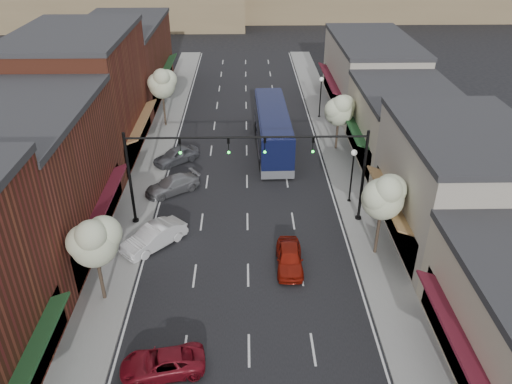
{
  "coord_description": "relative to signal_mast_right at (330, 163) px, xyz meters",
  "views": [
    {
      "loc": [
        -0.02,
        -22.06,
        19.83
      ],
      "look_at": [
        0.63,
        8.43,
        2.2
      ],
      "focal_mm": 35.0,
      "sensor_mm": 36.0,
      "label": 1
    }
  ],
  "objects": [
    {
      "name": "bldg_right_midfar",
      "position": [
        8.08,
        10.0,
        -1.46
      ],
      "size": [
        9.14,
        12.1,
        6.4
      ],
      "color": "#B3A78E",
      "rests_on": "ground"
    },
    {
      "name": "parked_car_c",
      "position": [
        -11.52,
        4.37,
        -3.98
      ],
      "size": [
        4.68,
        4.05,
        1.29
      ],
      "primitive_type": "imported",
      "rotation": [
        0.0,
        0.0,
        -0.96
      ],
      "color": "gray",
      "rests_on": "ground"
    },
    {
      "name": "bldg_left_midfar",
      "position": [
        -19.86,
        12.0,
        0.78
      ],
      "size": [
        10.14,
        14.1,
        10.9
      ],
      "color": "brown",
      "rests_on": "ground"
    },
    {
      "name": "parked_car_b",
      "position": [
        -11.82,
        -2.85,
        -3.87
      ],
      "size": [
        4.31,
        4.42,
        1.51
      ],
      "primitive_type": "imported",
      "rotation": [
        0.0,
        0.0,
        -0.76
      ],
      "color": "silver",
      "rests_on": "ground"
    },
    {
      "name": "curb_left",
      "position": [
        -12.62,
        10.5,
        -4.55
      ],
      "size": [
        0.25,
        73.0,
        0.17
      ],
      "primitive_type": "cube",
      "color": "gray",
      "rests_on": "ground"
    },
    {
      "name": "tree_right_near",
      "position": [
        2.73,
        -4.05,
        -0.17
      ],
      "size": [
        2.85,
        2.65,
        5.95
      ],
      "color": "#47382B",
      "rests_on": "ground"
    },
    {
      "name": "hill_near",
      "position": [
        -30.62,
        70.0,
        -0.62
      ],
      "size": [
        50.0,
        20.0,
        8.0
      ],
      "primitive_type": "cube",
      "color": "#7A6647",
      "rests_on": "ground"
    },
    {
      "name": "parked_car_a",
      "position": [
        -9.82,
        -13.23,
        -4.05
      ],
      "size": [
        4.37,
        2.53,
        1.14
      ],
      "primitive_type": "imported",
      "rotation": [
        0.0,
        0.0,
        -1.41
      ],
      "color": "maroon",
      "rests_on": "ground"
    },
    {
      "name": "coach_bus",
      "position": [
        -3.23,
        12.29,
        -2.61
      ],
      "size": [
        3.07,
        12.73,
        3.87
      ],
      "rotation": [
        0.0,
        0.0,
        0.02
      ],
      "color": "#0D1237",
      "rests_on": "ground"
    },
    {
      "name": "parked_car_d",
      "position": [
        -11.82,
        9.58,
        -3.91
      ],
      "size": [
        4.25,
        3.96,
        1.42
      ],
      "primitive_type": "imported",
      "rotation": [
        0.0,
        0.0,
        -0.87
      ],
      "color": "#56585E",
      "rests_on": "ground"
    },
    {
      "name": "sidewalk_left",
      "position": [
        -14.02,
        10.5,
        -4.55
      ],
      "size": [
        2.8,
        73.0,
        0.15
      ],
      "primitive_type": "cube",
      "color": "gray",
      "rests_on": "ground"
    },
    {
      "name": "curb_right",
      "position": [
        1.38,
        10.5,
        -4.55
      ],
      "size": [
        0.25,
        73.0,
        0.17
      ],
      "primitive_type": "cube",
      "color": "gray",
      "rests_on": "ground"
    },
    {
      "name": "bldg_left_midnear",
      "position": [
        -19.85,
        -2.0,
        0.03
      ],
      "size": [
        10.14,
        14.1,
        9.4
      ],
      "color": "brown",
      "rests_on": "ground"
    },
    {
      "name": "bldg_right_midnear",
      "position": [
        8.1,
        -2.0,
        -0.72
      ],
      "size": [
        9.14,
        12.1,
        7.9
      ],
      "color": "#A1998A",
      "rests_on": "ground"
    },
    {
      "name": "sidewalk_right",
      "position": [
        2.78,
        10.5,
        -4.55
      ],
      "size": [
        2.8,
        73.0,
        0.15
      ],
      "primitive_type": "cube",
      "color": "gray",
      "rests_on": "ground"
    },
    {
      "name": "lamp_post_near",
      "position": [
        2.18,
        2.5,
        -1.62
      ],
      "size": [
        0.44,
        0.44,
        4.44
      ],
      "color": "black",
      "rests_on": "ground"
    },
    {
      "name": "red_hatchback",
      "position": [
        -3.02,
        -5.2,
        -3.93
      ],
      "size": [
        1.73,
        4.08,
        1.37
      ],
      "primitive_type": "imported",
      "rotation": [
        0.0,
        0.0,
        -0.03
      ],
      "color": "maroon",
      "rests_on": "ground"
    },
    {
      "name": "bldg_right_far",
      "position": [
        8.09,
        24.0,
        -0.96
      ],
      "size": [
        9.14,
        16.1,
        7.4
      ],
      "color": "#A1998A",
      "rests_on": "ground"
    },
    {
      "name": "signal_mast_right",
      "position": [
        0.0,
        0.0,
        0.0
      ],
      "size": [
        8.22,
        0.46,
        7.0
      ],
      "color": "black",
      "rests_on": "ground"
    },
    {
      "name": "tree_left_far",
      "position": [
        -13.87,
        17.95,
        -0.02
      ],
      "size": [
        2.85,
        2.65,
        6.13
      ],
      "color": "#47382B",
      "rests_on": "ground"
    },
    {
      "name": "bldg_left_far",
      "position": [
        -19.84,
        28.0,
        -0.46
      ],
      "size": [
        10.14,
        18.1,
        8.4
      ],
      "color": "brown",
      "rests_on": "ground"
    },
    {
      "name": "signal_mast_left",
      "position": [
        -11.24,
        0.0,
        0.0
      ],
      "size": [
        8.22,
        0.46,
        7.0
      ],
      "color": "black",
      "rests_on": "ground"
    },
    {
      "name": "tree_right_far",
      "position": [
        2.73,
        11.95,
        -0.63
      ],
      "size": [
        2.85,
        2.65,
        5.43
      ],
      "color": "#47382B",
      "rests_on": "ground"
    },
    {
      "name": "tree_left_near",
      "position": [
        -13.87,
        -8.05,
        -0.4
      ],
      "size": [
        2.85,
        2.65,
        5.69
      ],
      "color": "#47382B",
      "rests_on": "ground"
    },
    {
      "name": "lamp_post_far",
      "position": [
        2.18,
        20.0,
        -1.62
      ],
      "size": [
        0.44,
        0.44,
        4.44
      ],
      "color": "black",
      "rests_on": "ground"
    },
    {
      "name": "ground",
      "position": [
        -5.62,
        -8.0,
        -4.62
      ],
      "size": [
        160.0,
        160.0,
        0.0
      ],
      "primitive_type": "plane",
      "color": "black",
      "rests_on": "ground"
    }
  ]
}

